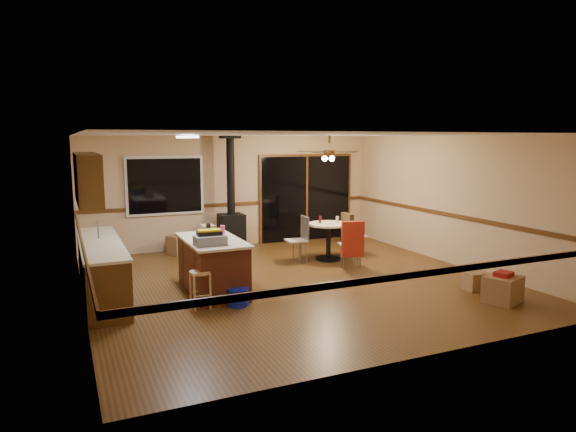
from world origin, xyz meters
TOP-DOWN VIEW (x-y plane):
  - floor at (0.00, 0.00)m, footprint 7.00×7.00m
  - ceiling at (0.00, 0.00)m, footprint 7.00×7.00m
  - wall_back at (0.00, 3.50)m, footprint 7.00×0.00m
  - wall_front at (0.00, -3.50)m, footprint 7.00×0.00m
  - wall_left at (-3.50, 0.00)m, footprint 0.00×7.00m
  - wall_right at (3.50, 0.00)m, footprint 0.00×7.00m
  - chair_rail at (0.00, 0.00)m, footprint 7.00×7.00m
  - window at (-1.60, 3.45)m, footprint 1.72×0.10m
  - sliding_door at (1.90, 3.45)m, footprint 2.52×0.10m
  - lower_cabinets at (-3.20, 0.50)m, footprint 0.60×3.00m
  - countertop at (-3.20, 0.50)m, footprint 0.64×3.04m
  - upper_cabinets at (-3.33, 0.70)m, footprint 0.35×2.00m
  - kitchen_island at (-1.50, 0.00)m, footprint 0.88×1.68m
  - wood_stove at (-0.20, 3.05)m, footprint 0.55×0.50m
  - ceiling_fan at (1.37, 1.28)m, footprint 0.24×0.24m
  - fluorescent_strip at (-1.80, 0.30)m, footprint 0.10×1.20m
  - toolbox_grey at (-1.66, -0.48)m, footprint 0.49×0.28m
  - toolbox_black at (-1.66, -0.42)m, footprint 0.39×0.22m
  - toolbox_yellow_lid at (-1.66, -0.42)m, footprint 0.36×0.21m
  - box_on_island at (-1.48, 0.31)m, footprint 0.21×0.28m
  - bottle_dark at (-1.57, -0.05)m, footprint 0.10×0.10m
  - bottle_pink at (-1.34, -0.09)m, footprint 0.07×0.07m
  - bottle_white at (-1.43, 0.30)m, footprint 0.06×0.06m
  - bar_stool at (-1.89, -0.72)m, footprint 0.40×0.40m
  - blue_bucket at (-1.35, -0.84)m, footprint 0.42×0.42m
  - dining_table at (1.37, 1.28)m, footprint 0.87×0.87m
  - glass_red at (1.22, 1.38)m, footprint 0.08×0.08m
  - glass_cream at (1.55, 1.23)m, footprint 0.07×0.07m
  - chair_left at (0.77, 1.37)m, footprint 0.43×0.43m
  - chair_near at (1.42, 0.40)m, footprint 0.52×0.55m
  - chair_right at (1.88, 1.34)m, footprint 0.49×0.46m
  - box_under_window at (-1.37, 3.10)m, footprint 0.64×0.59m
  - box_corner_a at (2.49, -2.35)m, footprint 0.67×0.62m
  - box_corner_b at (2.60, -1.67)m, footprint 0.41×0.36m
  - box_small_red at (2.49, -2.35)m, footprint 0.33×0.30m

SIDE VIEW (x-z plane):
  - floor at x=0.00m, z-range 0.00..0.00m
  - blue_bucket at x=-1.35m, z-range 0.00..0.27m
  - box_corner_b at x=2.60m, z-range 0.00..0.30m
  - box_under_window at x=-1.37m, z-range 0.00..0.41m
  - box_corner_a at x=2.49m, z-range 0.00..0.41m
  - bar_stool at x=-1.89m, z-range 0.00..0.57m
  - lower_cabinets at x=-3.20m, z-range 0.00..0.86m
  - box_small_red at x=2.49m, z-range 0.41..0.49m
  - kitchen_island at x=-1.50m, z-range 0.00..0.90m
  - dining_table at x=1.37m, z-range 0.14..0.92m
  - chair_left at x=0.77m, z-range 0.33..0.85m
  - chair_near at x=1.42m, z-range 0.25..0.95m
  - chair_right at x=1.88m, z-range 0.25..0.95m
  - wood_stove at x=-0.20m, z-range -0.53..1.99m
  - glass_cream at x=1.55m, z-range 0.78..0.93m
  - glass_red at x=1.22m, z-range 0.78..0.93m
  - countertop at x=-3.20m, z-range 0.86..0.90m
  - toolbox_grey at x=-1.66m, z-range 0.90..1.05m
  - bottle_white at x=-1.43m, z-range 0.90..1.06m
  - box_on_island at x=-1.48m, z-range 0.90..1.08m
  - chair_rail at x=0.00m, z-range 0.96..1.04m
  - toolbox_black at x=-1.66m, z-range 0.90..1.11m
  - bottle_pink at x=-1.34m, z-range 0.90..1.13m
  - bottle_dark at x=-1.57m, z-range 0.90..1.17m
  - sliding_door at x=1.90m, z-range 0.00..2.10m
  - toolbox_yellow_lid at x=-1.66m, z-range 1.11..1.14m
  - wall_back at x=0.00m, z-range -2.20..4.80m
  - wall_front at x=0.00m, z-range -2.20..4.80m
  - wall_left at x=-3.50m, z-range -2.20..4.80m
  - wall_right at x=3.50m, z-range -2.20..4.80m
  - window at x=-1.60m, z-range 0.84..2.16m
  - upper_cabinets at x=-3.33m, z-range 1.50..2.30m
  - ceiling_fan at x=1.37m, z-range 1.94..2.49m
  - fluorescent_strip at x=-1.80m, z-range 2.54..2.58m
  - ceiling at x=0.00m, z-range 2.60..2.60m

